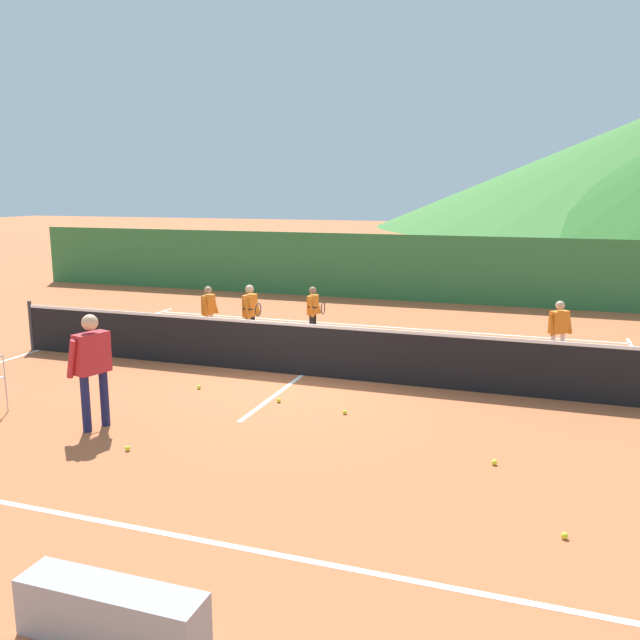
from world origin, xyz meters
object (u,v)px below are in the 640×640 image
(instructor, at_px, (92,361))
(tennis_ball_3, at_px, (128,448))
(tennis_ball_5, at_px, (199,387))
(student_2, at_px, (313,309))
(tennis_ball_4, at_px, (345,412))
(courtside_bench, at_px, (112,614))
(tennis_ball_2, at_px, (494,462))
(tennis_ball_0, at_px, (279,400))
(tennis_ball_1, at_px, (565,536))
(student_0, at_px, (209,308))
(student_1, at_px, (250,310))
(tennis_net, at_px, (302,349))
(student_3, at_px, (559,327))

(instructor, xyz_separation_m, tennis_ball_3, (0.92, -0.58, -0.96))
(tennis_ball_3, xyz_separation_m, tennis_ball_5, (-0.47, 2.73, 0.00))
(student_2, height_order, tennis_ball_4, student_2)
(student_2, height_order, courtside_bench, student_2)
(student_2, distance_m, tennis_ball_2, 7.28)
(tennis_ball_2, distance_m, tennis_ball_4, 2.60)
(tennis_ball_0, distance_m, tennis_ball_3, 2.74)
(tennis_ball_1, bearing_deg, courtside_bench, -140.26)
(student_0, height_order, tennis_ball_2, student_0)
(student_1, bearing_deg, tennis_net, -43.77)
(student_1, height_order, tennis_ball_5, student_1)
(tennis_net, height_order, tennis_ball_1, tennis_net)
(tennis_ball_3, height_order, courtside_bench, courtside_bench)
(student_2, bearing_deg, student_1, -139.18)
(tennis_ball_5, bearing_deg, student_0, 115.51)
(instructor, bearing_deg, student_1, 90.39)
(student_1, bearing_deg, instructor, -89.61)
(tennis_ball_2, relative_size, tennis_ball_5, 1.00)
(tennis_ball_2, height_order, tennis_ball_4, same)
(student_3, height_order, tennis_ball_2, student_3)
(tennis_ball_0, relative_size, tennis_ball_3, 1.00)
(student_2, xyz_separation_m, tennis_ball_4, (2.12, -4.53, -0.71))
(tennis_ball_2, distance_m, tennis_ball_5, 5.30)
(tennis_ball_0, distance_m, tennis_ball_5, 1.59)
(student_1, relative_size, tennis_ball_0, 19.89)
(instructor, height_order, student_2, instructor)
(courtside_bench, bearing_deg, student_2, 101.09)
(tennis_ball_1, bearing_deg, tennis_ball_0, 144.86)
(tennis_net, distance_m, tennis_ball_5, 2.00)
(student_1, distance_m, tennis_ball_3, 6.02)
(tennis_ball_5, xyz_separation_m, courtside_bench, (2.59, -5.93, 0.20))
(tennis_ball_1, relative_size, tennis_ball_4, 1.00)
(student_2, bearing_deg, student_0, -160.80)
(tennis_ball_0, xyz_separation_m, courtside_bench, (1.01, -5.71, 0.20))
(student_2, distance_m, tennis_ball_0, 4.49)
(tennis_ball_5, bearing_deg, courtside_bench, -66.43)
(student_0, xyz_separation_m, student_1, (1.11, -0.18, 0.07))
(instructor, distance_m, tennis_ball_3, 1.45)
(student_2, relative_size, tennis_ball_2, 18.13)
(courtside_bench, bearing_deg, tennis_ball_5, 113.57)
(tennis_net, relative_size, tennis_ball_1, 182.00)
(student_0, distance_m, student_1, 1.13)
(student_3, bearing_deg, tennis_ball_3, -129.49)
(tennis_net, relative_size, student_1, 9.15)
(student_1, bearing_deg, student_2, 40.82)
(tennis_ball_3, bearing_deg, tennis_ball_0, 66.31)
(student_0, xyz_separation_m, tennis_ball_0, (3.17, -3.56, -0.71))
(tennis_net, relative_size, student_3, 9.84)
(student_0, relative_size, tennis_ball_5, 18.34)
(instructor, relative_size, student_1, 1.23)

